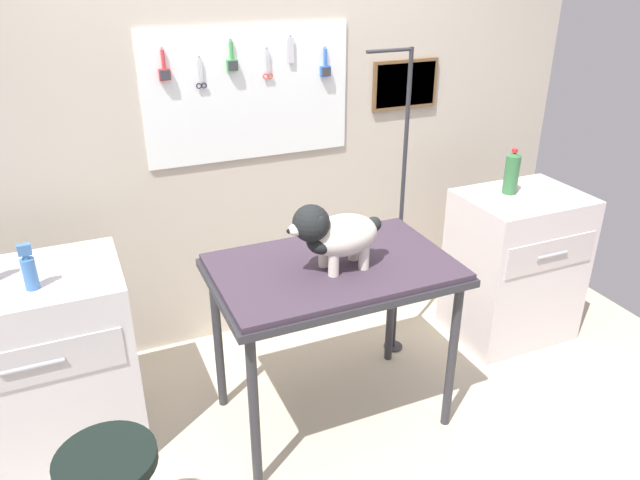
# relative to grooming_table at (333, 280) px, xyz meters

# --- Properties ---
(ground) EXTENTS (4.40, 4.00, 0.04)m
(ground) POSITION_rel_grooming_table_xyz_m (-0.01, -0.32, -0.80)
(ground) COLOR #C1B49C
(rear_wall_panel) EXTENTS (4.00, 0.11, 2.30)m
(rear_wall_panel) POSITION_rel_grooming_table_xyz_m (-0.01, 0.95, 0.38)
(rear_wall_panel) COLOR #BFB4A2
(rear_wall_panel) RESTS_ON ground
(grooming_table) EXTENTS (1.10, 0.70, 0.86)m
(grooming_table) POSITION_rel_grooming_table_xyz_m (0.00, 0.00, 0.00)
(grooming_table) COLOR #2D2D33
(grooming_table) RESTS_ON ground
(grooming_arm) EXTENTS (0.30, 0.11, 1.72)m
(grooming_arm) POSITION_rel_grooming_table_xyz_m (0.56, 0.37, 0.03)
(grooming_arm) COLOR #2D2D33
(grooming_arm) RESTS_ON ground
(dog) EXTENTS (0.45, 0.22, 0.32)m
(dog) POSITION_rel_grooming_table_xyz_m (-0.02, -0.05, 0.25)
(dog) COLOR silver
(dog) RESTS_ON grooming_table
(counter_left) EXTENTS (0.80, 0.58, 0.90)m
(counter_left) POSITION_rel_grooming_table_xyz_m (-1.29, 0.34, -0.33)
(counter_left) COLOR silver
(counter_left) RESTS_ON ground
(cabinet_right) EXTENTS (0.68, 0.54, 0.90)m
(cabinet_right) POSITION_rel_grooming_table_xyz_m (1.30, 0.26, -0.33)
(cabinet_right) COLOR silver
(cabinet_right) RESTS_ON ground
(stool) EXTENTS (0.35, 0.35, 0.57)m
(stool) POSITION_rel_grooming_table_xyz_m (-1.08, -0.47, -0.31)
(stool) COLOR #9E9EA3
(stool) RESTS_ON ground
(pump_bottle_white) EXTENTS (0.06, 0.06, 0.20)m
(pump_bottle_white) POSITION_rel_grooming_table_xyz_m (-1.24, 0.23, 0.20)
(pump_bottle_white) COLOR #4177BB
(pump_bottle_white) RESTS_ON counter_left
(soda_bottle) EXTENTS (0.08, 0.08, 0.26)m
(soda_bottle) POSITION_rel_grooming_table_xyz_m (1.24, 0.33, 0.24)
(soda_bottle) COLOR #326D3D
(soda_bottle) RESTS_ON cabinet_right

